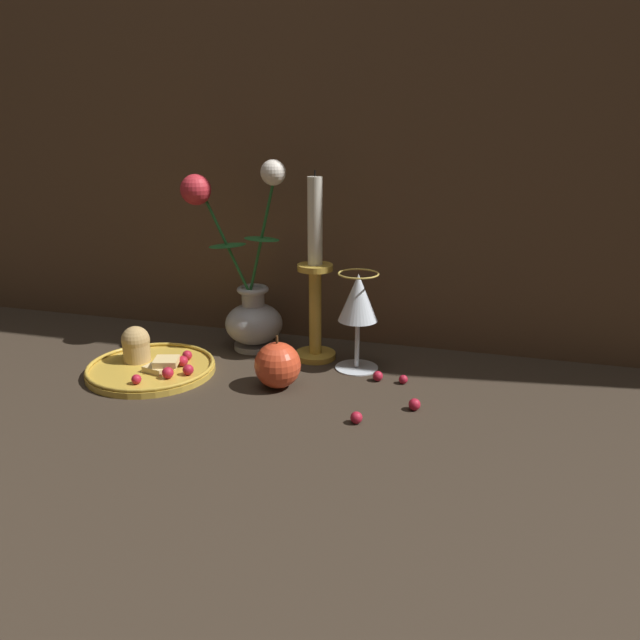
% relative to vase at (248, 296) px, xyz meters
% --- Properties ---
extents(ground_plane, '(2.40, 2.40, 0.00)m').
position_rel_vase_xyz_m(ground_plane, '(0.11, -0.13, -0.10)').
color(ground_plane, '#33281E').
rests_on(ground_plane, ground).
extents(vase, '(0.18, 0.10, 0.33)m').
position_rel_vase_xyz_m(vase, '(0.00, 0.00, 0.00)').
color(vase, '#A3A3A8').
rests_on(vase, ground_plane).
extents(plate_with_pastries, '(0.21, 0.21, 0.07)m').
position_rel_vase_xyz_m(plate_with_pastries, '(-0.12, -0.15, -0.08)').
color(plate_with_pastries, gold).
rests_on(plate_with_pastries, ground_plane).
extents(wine_glass, '(0.07, 0.07, 0.16)m').
position_rel_vase_xyz_m(wine_glass, '(0.21, -0.04, 0.02)').
color(wine_glass, silver).
rests_on(wine_glass, ground_plane).
extents(candlestick, '(0.07, 0.07, 0.32)m').
position_rel_vase_xyz_m(candlestick, '(0.13, -0.01, 0.04)').
color(candlestick, gold).
rests_on(candlestick, ground_plane).
extents(apple_beside_vase, '(0.07, 0.07, 0.08)m').
position_rel_vase_xyz_m(apple_beside_vase, '(0.11, -0.15, -0.06)').
color(apple_beside_vase, '#D14223').
rests_on(apple_beside_vase, ground_plane).
extents(berry_near_plate, '(0.02, 0.02, 0.02)m').
position_rel_vase_xyz_m(berry_near_plate, '(0.25, -0.23, -0.09)').
color(berry_near_plate, '#AD192D').
rests_on(berry_near_plate, ground_plane).
extents(berry_front_center, '(0.01, 0.01, 0.01)m').
position_rel_vase_xyz_m(berry_front_center, '(0.29, -0.08, -0.09)').
color(berry_front_center, '#AD192D').
rests_on(berry_front_center, ground_plane).
extents(berry_by_glass_stem, '(0.02, 0.02, 0.02)m').
position_rel_vase_xyz_m(berry_by_glass_stem, '(0.25, -0.08, -0.09)').
color(berry_by_glass_stem, '#AD192D').
rests_on(berry_by_glass_stem, ground_plane).
extents(berry_under_candlestick, '(0.02, 0.02, 0.02)m').
position_rel_vase_xyz_m(berry_under_candlestick, '(0.32, -0.17, -0.09)').
color(berry_under_candlestick, '#AD192D').
rests_on(berry_under_candlestick, ground_plane).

